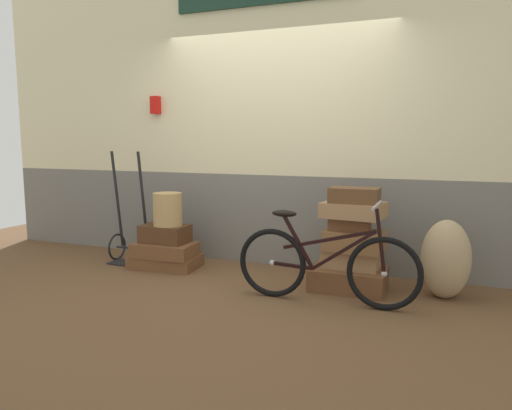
{
  "coord_description": "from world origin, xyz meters",
  "views": [
    {
      "loc": [
        1.76,
        -4.14,
        1.38
      ],
      "look_at": [
        0.04,
        0.11,
        0.75
      ],
      "focal_mm": 34.02,
      "sensor_mm": 36.0,
      "label": 1
    }
  ],
  "objects": [
    {
      "name": "bicycle",
      "position": [
        0.82,
        -0.27,
        0.33
      ],
      "size": [
        1.56,
        0.46,
        0.87
      ],
      "color": "black",
      "rests_on": "ground"
    },
    {
      "name": "suitcase_4",
      "position": [
        0.94,
        0.23,
        0.28
      ],
      "size": [
        0.51,
        0.36,
        0.16
      ],
      "primitive_type": "cube",
      "rotation": [
        0.0,
        0.0,
        -0.03
      ],
      "color": "#9E754C",
      "rests_on": "suitcase_3"
    },
    {
      "name": "suitcase_6",
      "position": [
        0.92,
        0.23,
        0.61
      ],
      "size": [
        0.37,
        0.28,
        0.12
      ],
      "primitive_type": "cube",
      "rotation": [
        0.0,
        0.0,
        0.04
      ],
      "color": "brown",
      "rests_on": "suitcase_5"
    },
    {
      "name": "suitcase_7",
      "position": [
        0.95,
        0.22,
        0.74
      ],
      "size": [
        0.58,
        0.46,
        0.14
      ],
      "primitive_type": "cube",
      "rotation": [
        0.0,
        0.0,
        -0.12
      ],
      "color": "#9E754C",
      "rests_on": "suitcase_6"
    },
    {
      "name": "suitcase_5",
      "position": [
        0.97,
        0.19,
        0.46
      ],
      "size": [
        0.54,
        0.37,
        0.18
      ],
      "primitive_type": "cube",
      "rotation": [
        0.0,
        0.0,
        -0.07
      ],
      "color": "olive",
      "rests_on": "suitcase_4"
    },
    {
      "name": "burlap_sack",
      "position": [
        1.75,
        0.25,
        0.34
      ],
      "size": [
        0.42,
        0.35,
        0.69
      ],
      "primitive_type": "ellipsoid",
      "color": "tan",
      "rests_on": "ground"
    },
    {
      "name": "wicker_basket",
      "position": [
        -1.01,
        0.21,
        0.64
      ],
      "size": [
        0.3,
        0.3,
        0.35
      ],
      "primitive_type": "cylinder",
      "color": "tan",
      "rests_on": "suitcase_2"
    },
    {
      "name": "suitcase_2",
      "position": [
        -1.05,
        0.22,
        0.37
      ],
      "size": [
        0.5,
        0.32,
        0.19
      ],
      "primitive_type": "cube",
      "rotation": [
        0.0,
        0.0,
        -0.01
      ],
      "color": "#4C2D19",
      "rests_on": "suitcase_1"
    },
    {
      "name": "suitcase_0",
      "position": [
        -1.05,
        0.22,
        0.06
      ],
      "size": [
        0.76,
        0.51,
        0.13
      ],
      "primitive_type": "cube",
      "rotation": [
        0.0,
        0.0,
        0.09
      ],
      "color": "brown",
      "rests_on": "ground"
    },
    {
      "name": "suitcase_1",
      "position": [
        -1.04,
        0.18,
        0.2
      ],
      "size": [
        0.67,
        0.44,
        0.15
      ],
      "primitive_type": "cube",
      "rotation": [
        0.0,
        0.0,
        0.07
      ],
      "color": "brown",
      "rests_on": "suitcase_0"
    },
    {
      "name": "suitcase_8",
      "position": [
        0.96,
        0.18,
        0.87
      ],
      "size": [
        0.43,
        0.28,
        0.14
      ],
      "primitive_type": "cube",
      "rotation": [
        0.0,
        0.0,
        -0.0
      ],
      "color": "brown",
      "rests_on": "suitcase_7"
    },
    {
      "name": "luggage_trolley",
      "position": [
        -1.54,
        0.27,
        0.28
      ],
      "size": [
        0.43,
        0.37,
        1.24
      ],
      "color": "black",
      "rests_on": "ground"
    },
    {
      "name": "ground",
      "position": [
        0.0,
        0.0,
        -0.03
      ],
      "size": [
        9.23,
        5.2,
        0.06
      ],
      "primitive_type": "cube",
      "color": "brown"
    },
    {
      "name": "station_building",
      "position": [
        0.01,
        0.85,
        1.59
      ],
      "size": [
        7.23,
        0.74,
        3.16
      ],
      "color": "slate",
      "rests_on": "ground"
    },
    {
      "name": "suitcase_3",
      "position": [
        0.93,
        0.18,
        0.1
      ],
      "size": [
        0.67,
        0.46,
        0.2
      ],
      "primitive_type": "cube",
      "rotation": [
        0.0,
        0.0,
        -0.0
      ],
      "color": "brown",
      "rests_on": "ground"
    }
  ]
}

